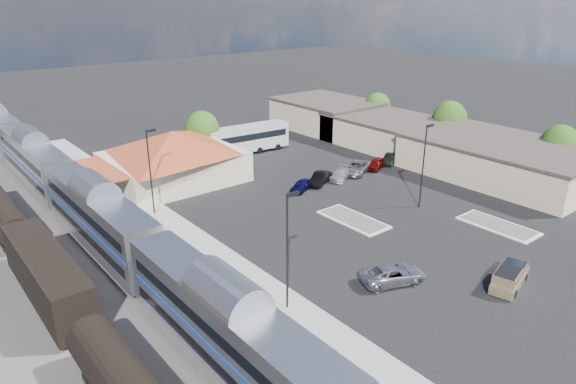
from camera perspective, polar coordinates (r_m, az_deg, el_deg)
ground at (r=48.45m, az=5.64°, el=-5.12°), size 280.00×280.00×0.00m
railbed at (r=45.24m, az=-21.83°, el=-8.62°), size 16.00×100.00×0.12m
platform at (r=46.39m, az=-10.46°, el=-6.53°), size 5.50×92.00×0.18m
passenger_train at (r=47.97m, az=-20.28°, el=-2.92°), size 3.00×104.00×5.55m
freight_cars at (r=42.01m, az=-25.17°, el=-8.63°), size 2.80×46.00×4.00m
station_depot at (r=63.34m, az=-12.68°, el=3.89°), size 18.35×12.24×6.20m
buildings_east at (r=76.46m, az=13.36°, el=6.11°), size 14.40×51.40×4.80m
traffic_island_south at (r=52.27m, az=7.26°, el=-3.03°), size 3.30×7.50×0.21m
traffic_island_north at (r=54.55m, az=22.30°, el=-3.48°), size 3.30×7.50×0.21m
lamp_plat_s at (r=35.53m, az=0.03°, el=-5.66°), size 1.08×0.25×9.00m
lamp_plat_n at (r=53.22m, az=-15.04°, el=2.88°), size 1.08×0.25×9.00m
lamp_lot at (r=55.14m, az=14.91°, el=3.52°), size 1.08×0.25×9.00m
tree_east_a at (r=72.24m, az=27.92°, el=4.67°), size 4.56×4.56×6.42m
tree_east_b at (r=79.48m, az=17.49°, el=7.72°), size 4.94×4.94×6.96m
tree_east_c at (r=87.89m, az=9.88°, el=9.29°), size 4.41×4.41×6.21m
tree_depot at (r=71.60m, az=-9.52°, el=6.84°), size 4.71×4.71×6.63m
pickup_truck at (r=44.05m, az=23.46°, el=-8.62°), size 5.13×2.88×1.67m
suv at (r=41.74m, az=11.60°, el=-8.94°), size 5.85×4.22×1.48m
coach_bus at (r=73.67m, az=-4.52°, el=6.06°), size 12.49×3.75×3.95m
person_b at (r=42.31m, az=-9.28°, el=-7.83°), size 0.88×1.01×1.77m
parked_car_a at (r=59.41m, az=1.47°, el=0.72°), size 4.03×2.89×1.27m
parked_car_b at (r=61.59m, az=3.56°, el=1.52°), size 4.57×3.33×1.43m
parked_car_c at (r=63.50m, az=5.88°, el=1.98°), size 4.72×3.59×1.27m
parked_car_d at (r=65.85m, az=7.69°, el=2.70°), size 5.81×4.52×1.47m
parked_car_e at (r=67.93m, az=9.75°, el=3.13°), size 4.45×3.07×1.41m
parked_car_f at (r=70.46m, az=11.31°, el=3.65°), size 4.30×2.89×1.34m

